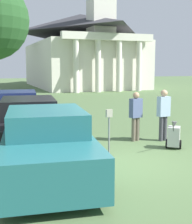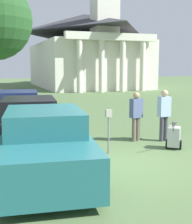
# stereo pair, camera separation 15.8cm
# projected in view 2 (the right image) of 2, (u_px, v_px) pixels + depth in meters

# --- Properties ---
(ground_plane) EXTENTS (120.00, 120.00, 0.00)m
(ground_plane) POSITION_uv_depth(u_px,v_px,m) (131.00, 163.00, 8.27)
(ground_plane) COLOR #4C663D
(parked_car_teal) EXTENTS (2.58, 5.29, 1.56)m
(parked_car_teal) POSITION_uv_depth(u_px,v_px,m) (44.00, 143.00, 7.44)
(parked_car_teal) COLOR #23666B
(parked_car_teal) RESTS_ON ground_plane
(parked_car_black) EXTENTS (2.46, 5.19, 1.54)m
(parked_car_black) POSITION_uv_depth(u_px,v_px,m) (29.00, 123.00, 10.05)
(parked_car_black) COLOR black
(parked_car_black) RESTS_ON ground_plane
(parked_car_navy) EXTENTS (2.42, 4.98, 1.50)m
(parked_car_navy) POSITION_uv_depth(u_px,v_px,m) (18.00, 109.00, 13.33)
(parked_car_navy) COLOR #19234C
(parked_car_navy) RESTS_ON ground_plane
(parking_meter) EXTENTS (0.18, 0.09, 1.30)m
(parking_meter) POSITION_uv_depth(u_px,v_px,m) (109.00, 123.00, 9.04)
(parking_meter) COLOR slate
(parking_meter) RESTS_ON ground_plane
(person_worker) EXTENTS (0.46, 0.31, 1.68)m
(person_worker) POSITION_uv_depth(u_px,v_px,m) (136.00, 113.00, 10.54)
(person_worker) COLOR #665B4C
(person_worker) RESTS_ON ground_plane
(person_supervisor) EXTENTS (0.44, 0.26, 1.75)m
(person_supervisor) POSITION_uv_depth(u_px,v_px,m) (164.00, 112.00, 10.55)
(person_supervisor) COLOR #3F3F47
(person_supervisor) RESTS_ON ground_plane
(equipment_cart) EXTENTS (0.76, 0.89, 1.00)m
(equipment_cart) POSITION_uv_depth(u_px,v_px,m) (174.00, 136.00, 9.63)
(equipment_cart) COLOR #B2B2AD
(equipment_cart) RESTS_ON ground_plane
(church) EXTENTS (11.35, 18.34, 19.77)m
(church) POSITION_uv_depth(u_px,v_px,m) (85.00, 48.00, 38.43)
(church) COLOR silver
(church) RESTS_ON ground_plane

